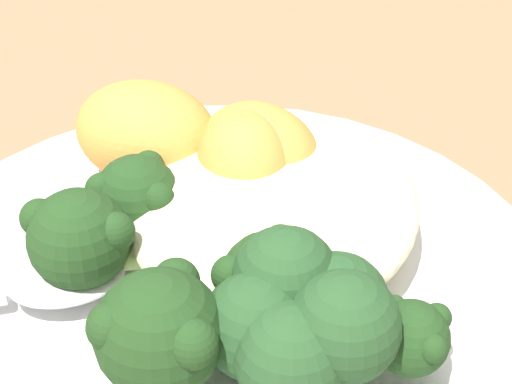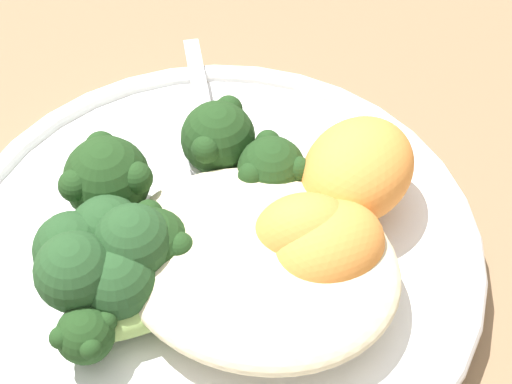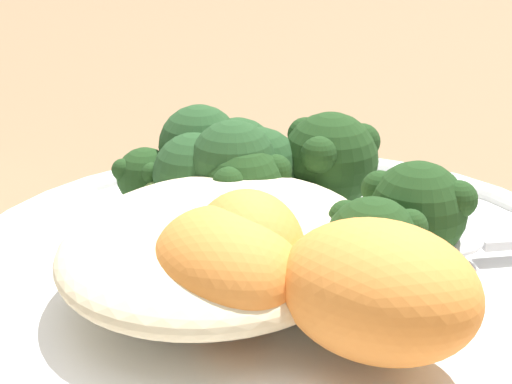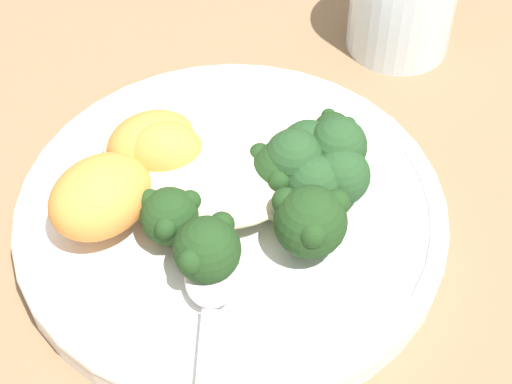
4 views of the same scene
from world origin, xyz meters
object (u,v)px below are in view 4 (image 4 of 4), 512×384
Objects in this scene: broccoli_stalk_0 at (186,199)px; broccoli_stalk_2 at (299,214)px; broccoli_stalk_1 at (209,239)px; quinoa_mound at (205,154)px; spoon at (212,290)px; plate at (231,214)px; sweet_potato_chunk_2 at (153,145)px; sweet_potato_chunk_0 at (101,197)px; broccoli_stalk_4 at (294,142)px; broccoli_stalk_3 at (269,168)px; kale_tuft at (318,163)px; sweet_potato_chunk_1 at (165,154)px.

broccoli_stalk_0 is 1.02× the size of broccoli_stalk_2.
broccoli_stalk_1 is (0.03, -0.02, 0.00)m from broccoli_stalk_0.
spoon is at bearing -53.23° from quinoa_mound.
sweet_potato_chunk_2 is at bearing -179.61° from plate.
broccoli_stalk_2 is at bearing 26.61° from sweet_potato_chunk_0.
broccoli_stalk_2 is (0.05, 0.00, 0.03)m from plate.
broccoli_stalk_4 is (0.04, 0.04, -0.00)m from quinoa_mound.
plate is 0.07m from sweet_potato_chunk_2.
broccoli_stalk_3 is at bearing 63.04° from plate.
broccoli_stalk_3 is 0.09m from spoon.
broccoli_stalk_1 is at bearing -137.51° from broccoli_stalk_4.
broccoli_stalk_2 is 1.26× the size of broccoli_stalk_4.
sweet_potato_chunk_0 reaches higher than plate.
sweet_potato_chunk_2 is at bearing -167.08° from broccoli_stalk_3.
broccoli_stalk_1 is 1.57× the size of sweet_potato_chunk_0.
broccoli_stalk_2 is 0.04m from kale_tuft.
broccoli_stalk_3 is 1.61× the size of sweet_potato_chunk_1.
sweet_potato_chunk_2 is at bearing -122.69° from broccoli_stalk_0.
kale_tuft reaches higher than sweet_potato_chunk_1.
broccoli_stalk_1 reaches higher than quinoa_mound.
broccoli_stalk_1 is at bearing -173.95° from spoon.
sweet_potato_chunk_1 reaches higher than broccoli_stalk_4.
broccoli_stalk_4 is (-0.04, 0.06, -0.01)m from broccoli_stalk_2.
broccoli_stalk_1 reaches higher than broccoli_stalk_4.
sweet_potato_chunk_2 reaches higher than plate.
broccoli_stalk_0 reaches higher than broccoli_stalk_4.
kale_tuft reaches higher than broccoli_stalk_4.
broccoli_stalk_1 is (0.01, -0.04, 0.03)m from plate.
broccoli_stalk_2 is at bearing -105.50° from broccoli_stalk_4.
broccoli_stalk_4 is at bearing 39.75° from sweet_potato_chunk_2.
quinoa_mound is 1.55× the size of broccoli_stalk_4.
broccoli_stalk_4 is 1.73× the size of sweet_potato_chunk_1.
broccoli_stalk_0 is 0.07m from broccoli_stalk_2.
sweet_potato_chunk_0 is 0.13m from kale_tuft.
broccoli_stalk_0 is at bearing 37.21° from sweet_potato_chunk_0.
quinoa_mound is 0.10m from spoon.
broccoli_stalk_1 reaches higher than spoon.
plate is 2.02× the size of quinoa_mound.
plate is 4.09× the size of kale_tuft.
plate is at bearing 4.15° from sweet_potato_chunk_1.
broccoli_stalk_3 is 1.22× the size of sweet_potato_chunk_0.
broccoli_stalk_1 is at bearing -106.86° from kale_tuft.
broccoli_stalk_1 is at bearing -53.17° from quinoa_mound.
kale_tuft reaches higher than broccoli_stalk_2.
broccoli_stalk_1 reaches higher than plate.
sweet_potato_chunk_1 is at bearing -161.39° from broccoli_stalk_2.
kale_tuft is at bearing 134.51° from broccoli_stalk_1.
broccoli_stalk_2 is at bearing -40.55° from broccoli_stalk_3.
broccoli_stalk_1 is 0.95× the size of broccoli_stalk_2.
kale_tuft is (0.04, 0.04, 0.03)m from plate.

